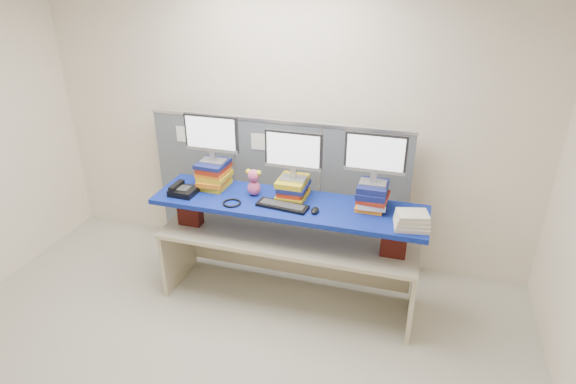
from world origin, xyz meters
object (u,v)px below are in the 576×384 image
(desk_phone, at_px, (183,190))
(keyboard, at_px, (282,206))
(monitor_right, at_px, (375,156))
(blue_board, at_px, (288,205))
(desk, at_px, (288,249))
(monitor_center, at_px, (293,153))
(monitor_left, at_px, (211,136))

(desk_phone, bearing_deg, keyboard, 2.91)
(monitor_right, bearing_deg, keyboard, -163.45)
(blue_board, height_order, monitor_right, monitor_right)
(desk, height_order, monitor_center, monitor_center)
(monitor_left, bearing_deg, monitor_center, -0.00)
(keyboard, distance_m, desk_phone, 0.92)
(blue_board, bearing_deg, monitor_left, 170.77)
(desk, relative_size, monitor_left, 4.61)
(monitor_left, distance_m, monitor_center, 0.74)
(desk, bearing_deg, blue_board, 0.39)
(desk, bearing_deg, monitor_right, 9.75)
(desk, bearing_deg, monitor_center, 84.21)
(monitor_right, height_order, keyboard, monitor_right)
(desk_phone, bearing_deg, monitor_right, 9.96)
(keyboard, bearing_deg, monitor_center, 87.62)
(monitor_left, bearing_deg, desk, -9.23)
(desk, relative_size, keyboard, 5.04)
(monitor_right, bearing_deg, desk_phone, -172.18)
(keyboard, bearing_deg, blue_board, 83.72)
(blue_board, xyz_separation_m, monitor_left, (-0.73, 0.12, 0.51))
(monitor_left, height_order, keyboard, monitor_left)
(monitor_right, xyz_separation_m, keyboard, (-0.71, -0.21, -0.45))
(monitor_left, distance_m, keyboard, 0.88)
(monitor_left, distance_m, monitor_right, 1.42)
(blue_board, bearing_deg, monitor_center, 84.21)
(desk, height_order, keyboard, keyboard)
(monitor_center, bearing_deg, keyboard, -98.89)
(monitor_left, bearing_deg, keyboard, -16.60)
(blue_board, bearing_deg, desk_phone, -173.62)
(monitor_center, distance_m, keyboard, 0.45)
(monitor_center, height_order, keyboard, monitor_center)
(monitor_center, relative_size, desk_phone, 2.16)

